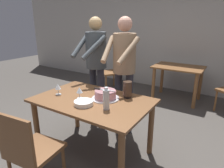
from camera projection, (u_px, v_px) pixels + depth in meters
name	position (u px, v px, depth m)	size (l,w,h in m)	color
ground_plane	(94.00, 151.00, 2.65)	(14.00, 14.00, 0.00)	#4C4742
back_wall	(172.00, 34.00, 4.74)	(10.00, 0.12, 2.70)	#BCB7AD
main_dining_table	(93.00, 108.00, 2.45)	(1.41, 0.90, 0.75)	brown
cake_on_platter	(105.00, 95.00, 2.42)	(0.34, 0.34, 0.11)	silver
cake_knife	(100.00, 89.00, 2.42)	(0.27, 0.07, 0.02)	silver
plate_stack	(84.00, 103.00, 2.25)	(0.22, 0.22, 0.05)	white
wine_glass_near	(79.00, 90.00, 2.42)	(0.08, 0.08, 0.14)	silver
wine_glass_far	(58.00, 87.00, 2.54)	(0.08, 0.08, 0.14)	silver
water_bottle	(106.00, 99.00, 2.12)	(0.07, 0.07, 0.25)	silver
hurricane_lamp	(127.00, 89.00, 2.44)	(0.11, 0.11, 0.21)	black
person_cutting_cake	(124.00, 64.00, 2.82)	(0.47, 0.55, 1.72)	#2D2D38
person_standing_beside	(96.00, 60.00, 3.11)	(0.46, 0.57, 1.72)	#2D2D38
chair_near_side	(29.00, 149.00, 1.90)	(0.49, 0.49, 0.90)	brown
background_table	(178.00, 74.00, 4.21)	(1.00, 0.70, 0.74)	brown
background_chair_0	(113.00, 70.00, 4.91)	(0.61, 0.61, 0.90)	brown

